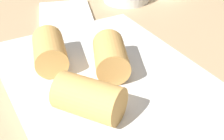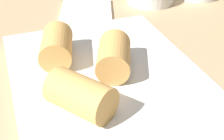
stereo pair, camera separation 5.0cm
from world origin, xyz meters
The scene contains 6 objects.
table_surface centered at (0.00, 0.00, 1.00)cm, with size 180.00×140.00×2.00cm.
serving_plate centered at (-3.96, -2.08, 2.76)cm, with size 34.15×23.74×1.50cm.
roll_front_left centered at (-6.63, -0.83, 5.59)cm, with size 8.18×6.64×4.19cm.
roll_front_right centered at (-0.71, -7.30, 5.59)cm, with size 8.22×7.50×4.19cm.
roll_back_left centered at (-11.71, -7.18, 5.59)cm, with size 8.16×5.88×4.19cm.
napkin centered at (-29.02, 1.87, 2.30)cm, with size 13.66×12.58×0.60cm.
Camera 1 is at (23.33, -17.45, 25.99)cm, focal length 50.00 mm.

